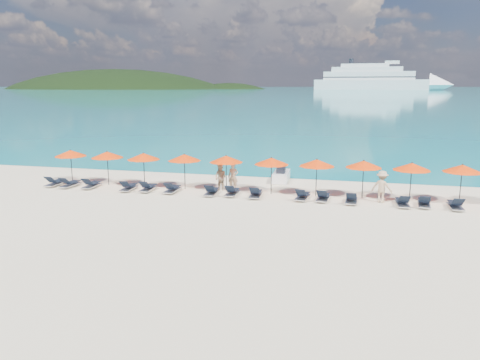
# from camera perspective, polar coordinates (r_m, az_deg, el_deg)

# --- Properties ---
(ground) EXTENTS (1400.00, 1400.00, 0.00)m
(ground) POSITION_cam_1_polar(r_m,az_deg,el_deg) (24.08, -1.70, -4.20)
(ground) COLOR beige
(sea) EXTENTS (1600.00, 1300.00, 0.01)m
(sea) POSITION_cam_1_polar(r_m,az_deg,el_deg) (682.38, 13.45, 10.79)
(sea) COLOR #1FA9B2
(sea) RESTS_ON ground
(headland_main) EXTENTS (374.00, 242.00, 126.50)m
(headland_main) POSITION_cam_1_polar(r_m,az_deg,el_deg) (641.83, -14.93, 7.28)
(headland_main) COLOR black
(headland_main) RESTS_ON ground
(headland_small) EXTENTS (162.00, 126.00, 85.50)m
(headland_small) POSITION_cam_1_polar(r_m,az_deg,el_deg) (604.34, -1.30, 7.70)
(headland_small) COLOR black
(headland_small) RESTS_ON ground
(cruise_ship) EXTENTS (146.61, 41.11, 40.33)m
(cruise_ship) POSITION_cam_1_polar(r_m,az_deg,el_deg) (543.58, 17.00, 11.57)
(cruise_ship) COLOR silver
(cruise_ship) RESTS_ON ground
(jetski) EXTENTS (1.12, 2.71, 0.95)m
(jetski) POSITION_cam_1_polar(r_m,az_deg,el_deg) (32.27, 5.04, 0.56)
(jetski) COLOR white
(jetski) RESTS_ON ground
(beachgoer_a) EXTENTS (0.67, 0.47, 1.74)m
(beachgoer_a) POSITION_cam_1_polar(r_m,az_deg,el_deg) (29.26, -0.84, 0.40)
(beachgoer_a) COLOR tan
(beachgoer_a) RESTS_ON ground
(beachgoer_b) EXTENTS (0.92, 0.73, 1.67)m
(beachgoer_b) POSITION_cam_1_polar(r_m,az_deg,el_deg) (29.22, -2.39, 0.31)
(beachgoer_b) COLOR tan
(beachgoer_b) RESTS_ON ground
(beachgoer_c) EXTENTS (1.30, 0.93, 1.82)m
(beachgoer_c) POSITION_cam_1_polar(r_m,az_deg,el_deg) (27.39, 16.92, -0.79)
(beachgoer_c) COLOR tan
(beachgoer_c) RESTS_ON ground
(umbrella_0) EXTENTS (2.10, 2.10, 2.28)m
(umbrella_0) POSITION_cam_1_polar(r_m,az_deg,el_deg) (33.29, -19.96, 3.08)
(umbrella_0) COLOR black
(umbrella_0) RESTS_ON ground
(umbrella_1) EXTENTS (2.10, 2.10, 2.28)m
(umbrella_1) POSITION_cam_1_polar(r_m,az_deg,el_deg) (31.86, -15.89, 2.98)
(umbrella_1) COLOR black
(umbrella_1) RESTS_ON ground
(umbrella_2) EXTENTS (2.10, 2.10, 2.28)m
(umbrella_2) POSITION_cam_1_polar(r_m,az_deg,el_deg) (30.58, -11.68, 2.84)
(umbrella_2) COLOR black
(umbrella_2) RESTS_ON ground
(umbrella_3) EXTENTS (2.10, 2.10, 2.28)m
(umbrella_3) POSITION_cam_1_polar(r_m,az_deg,el_deg) (29.71, -6.80, 2.74)
(umbrella_3) COLOR black
(umbrella_3) RESTS_ON ground
(umbrella_4) EXTENTS (2.10, 2.10, 2.28)m
(umbrella_4) POSITION_cam_1_polar(r_m,az_deg,el_deg) (28.92, -1.70, 2.58)
(umbrella_4) COLOR black
(umbrella_4) RESTS_ON ground
(umbrella_5) EXTENTS (2.10, 2.10, 2.28)m
(umbrella_5) POSITION_cam_1_polar(r_m,az_deg,el_deg) (28.15, 3.86, 2.31)
(umbrella_5) COLOR black
(umbrella_5) RESTS_ON ground
(umbrella_6) EXTENTS (2.10, 2.10, 2.28)m
(umbrella_6) POSITION_cam_1_polar(r_m,az_deg,el_deg) (27.84, 9.35, 2.07)
(umbrella_6) COLOR black
(umbrella_6) RESTS_ON ground
(umbrella_7) EXTENTS (2.10, 2.10, 2.28)m
(umbrella_7) POSITION_cam_1_polar(r_m,az_deg,el_deg) (27.95, 14.85, 1.88)
(umbrella_7) COLOR black
(umbrella_7) RESTS_ON ground
(umbrella_8) EXTENTS (2.10, 2.10, 2.28)m
(umbrella_8) POSITION_cam_1_polar(r_m,az_deg,el_deg) (27.95, 20.21, 1.54)
(umbrella_8) COLOR black
(umbrella_8) RESTS_ON ground
(umbrella_9) EXTENTS (2.10, 2.10, 2.28)m
(umbrella_9) POSITION_cam_1_polar(r_m,az_deg,el_deg) (28.44, 25.47, 1.29)
(umbrella_9) COLOR black
(umbrella_9) RESTS_ON ground
(lounger_0) EXTENTS (0.62, 1.70, 0.66)m
(lounger_0) POSITION_cam_1_polar(r_m,az_deg,el_deg) (32.95, -21.60, -0.27)
(lounger_0) COLOR silver
(lounger_0) RESTS_ON ground
(lounger_1) EXTENTS (0.69, 1.72, 0.66)m
(lounger_1) POSITION_cam_1_polar(r_m,az_deg,el_deg) (32.20, -20.03, -0.42)
(lounger_1) COLOR silver
(lounger_1) RESTS_ON ground
(lounger_2) EXTENTS (0.70, 1.73, 0.66)m
(lounger_2) POSITION_cam_1_polar(r_m,az_deg,el_deg) (31.49, -17.66, -0.52)
(lounger_2) COLOR silver
(lounger_2) RESTS_ON ground
(lounger_3) EXTENTS (0.72, 1.73, 0.66)m
(lounger_3) POSITION_cam_1_polar(r_m,az_deg,el_deg) (30.10, -13.43, -0.83)
(lounger_3) COLOR silver
(lounger_3) RESTS_ON ground
(lounger_4) EXTENTS (0.70, 1.73, 0.66)m
(lounger_4) POSITION_cam_1_polar(r_m,az_deg,el_deg) (29.68, -11.16, -0.90)
(lounger_4) COLOR silver
(lounger_4) RESTS_ON ground
(lounger_5) EXTENTS (0.62, 1.70, 0.66)m
(lounger_5) POSITION_cam_1_polar(r_m,az_deg,el_deg) (29.06, -8.27, -1.07)
(lounger_5) COLOR silver
(lounger_5) RESTS_ON ground
(lounger_6) EXTENTS (0.71, 1.73, 0.66)m
(lounger_6) POSITION_cam_1_polar(r_m,az_deg,el_deg) (28.16, -3.47, -1.38)
(lounger_6) COLOR silver
(lounger_6) RESTS_ON ground
(lounger_7) EXTENTS (0.64, 1.71, 0.66)m
(lounger_7) POSITION_cam_1_polar(r_m,az_deg,el_deg) (27.99, -0.95, -1.44)
(lounger_7) COLOR silver
(lounger_7) RESTS_ON ground
(lounger_8) EXTENTS (0.73, 1.74, 0.66)m
(lounger_8) POSITION_cam_1_polar(r_m,az_deg,el_deg) (27.53, 1.93, -1.67)
(lounger_8) COLOR silver
(lounger_8) RESTS_ON ground
(lounger_9) EXTENTS (0.79, 1.76, 0.66)m
(lounger_9) POSITION_cam_1_polar(r_m,az_deg,el_deg) (27.22, 7.63, -1.92)
(lounger_9) COLOR silver
(lounger_9) RESTS_ON ground
(lounger_10) EXTENTS (0.74, 1.74, 0.66)m
(lounger_10) POSITION_cam_1_polar(r_m,az_deg,el_deg) (27.17, 10.10, -2.03)
(lounger_10) COLOR silver
(lounger_10) RESTS_ON ground
(lounger_11) EXTENTS (0.66, 1.72, 0.66)m
(lounger_11) POSITION_cam_1_polar(r_m,az_deg,el_deg) (26.95, 13.42, -2.28)
(lounger_11) COLOR silver
(lounger_11) RESTS_ON ground
(lounger_12) EXTENTS (0.72, 1.73, 0.66)m
(lounger_12) POSITION_cam_1_polar(r_m,az_deg,el_deg) (27.05, 19.19, -2.57)
(lounger_12) COLOR silver
(lounger_12) RESTS_ON ground
(lounger_13) EXTENTS (0.76, 1.75, 0.66)m
(lounger_13) POSITION_cam_1_polar(r_m,az_deg,el_deg) (27.36, 21.52, -2.58)
(lounger_13) COLOR silver
(lounger_13) RESTS_ON ground
(lounger_14) EXTENTS (0.66, 1.72, 0.66)m
(lounger_14) POSITION_cam_1_polar(r_m,az_deg,el_deg) (27.52, 24.78, -2.77)
(lounger_14) COLOR silver
(lounger_14) RESTS_ON ground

